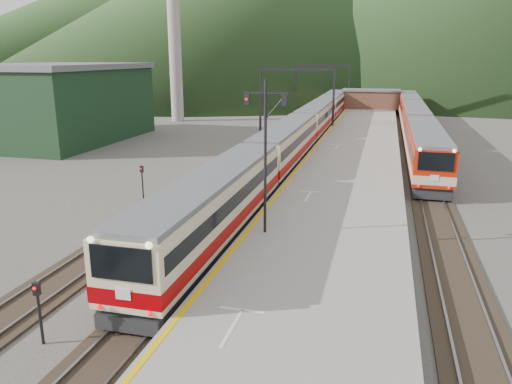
# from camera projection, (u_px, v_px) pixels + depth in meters

# --- Properties ---
(track_main) EXTENTS (2.60, 200.00, 0.23)m
(track_main) POSITION_uv_depth(u_px,v_px,m) (297.00, 155.00, 48.93)
(track_main) COLOR black
(track_main) RESTS_ON ground
(track_far) EXTENTS (2.60, 200.00, 0.23)m
(track_far) POSITION_uv_depth(u_px,v_px,m) (248.00, 152.00, 50.14)
(track_far) COLOR black
(track_far) RESTS_ON ground
(track_second) EXTENTS (2.60, 200.00, 0.23)m
(track_second) POSITION_uv_depth(u_px,v_px,m) (420.00, 161.00, 46.16)
(track_second) COLOR black
(track_second) RESTS_ON ground
(platform) EXTENTS (8.00, 100.00, 1.00)m
(platform) POSITION_uv_depth(u_px,v_px,m) (354.00, 157.00, 45.60)
(platform) COLOR gray
(platform) RESTS_ON ground
(gantry_near) EXTENTS (9.55, 0.25, 8.00)m
(gantry_near) POSITION_uv_depth(u_px,v_px,m) (297.00, 88.00, 62.17)
(gantry_near) COLOR black
(gantry_near) RESTS_ON ground
(gantry_far) EXTENTS (9.55, 0.25, 8.00)m
(gantry_far) POSITION_uv_depth(u_px,v_px,m) (322.00, 79.00, 85.51)
(gantry_far) COLOR black
(gantry_far) RESTS_ON ground
(warehouse) EXTENTS (14.50, 20.50, 8.60)m
(warehouse) POSITION_uv_depth(u_px,v_px,m) (57.00, 103.00, 56.44)
(warehouse) COLOR black
(warehouse) RESTS_ON ground
(smokestack) EXTENTS (1.80, 1.80, 30.00)m
(smokestack) POSITION_uv_depth(u_px,v_px,m) (174.00, 15.00, 70.84)
(smokestack) COLOR #9E998E
(smokestack) RESTS_ON ground
(station_shed) EXTENTS (9.40, 4.40, 3.10)m
(station_shed) POSITION_uv_depth(u_px,v_px,m) (371.00, 99.00, 82.40)
(station_shed) COLOR brown
(station_shed) RESTS_ON platform
(hill_a) EXTENTS (180.00, 180.00, 60.00)m
(hill_a) POSITION_uv_depth(u_px,v_px,m) (264.00, 0.00, 190.74)
(hill_a) COLOR #2C4F23
(hill_a) RESTS_ON ground
(hill_d) EXTENTS (200.00, 200.00, 55.00)m
(hill_d) POSITION_uv_depth(u_px,v_px,m) (136.00, 19.00, 257.41)
(hill_d) COLOR #2C4F23
(hill_d) RESTS_ON ground
(main_train) EXTENTS (2.74, 75.16, 3.34)m
(main_train) POSITION_uv_depth(u_px,v_px,m) (304.00, 131.00, 51.78)
(main_train) COLOR beige
(main_train) RESTS_ON track_main
(second_train) EXTENTS (2.73, 56.15, 3.34)m
(second_train) POSITION_uv_depth(u_px,v_px,m) (415.00, 122.00, 58.70)
(second_train) COLOR #B41F08
(second_train) RESTS_ON track_second
(signal_mast) EXTENTS (2.20, 0.29, 7.39)m
(signal_mast) POSITION_uv_depth(u_px,v_px,m) (265.00, 142.00, 23.55)
(signal_mast) COLOR black
(signal_mast) RESTS_ON platform
(short_signal_a) EXTENTS (0.24, 0.20, 2.27)m
(short_signal_a) POSITION_uv_depth(u_px,v_px,m) (39.00, 305.00, 16.55)
(short_signal_a) COLOR black
(short_signal_a) RESTS_ON ground
(short_signal_b) EXTENTS (0.27, 0.24, 2.27)m
(short_signal_b) POSITION_uv_depth(u_px,v_px,m) (236.00, 165.00, 37.62)
(short_signal_b) COLOR black
(short_signal_b) RESTS_ON ground
(short_signal_c) EXTENTS (0.22, 0.16, 2.27)m
(short_signal_c) POSITION_uv_depth(u_px,v_px,m) (142.00, 178.00, 33.80)
(short_signal_c) COLOR black
(short_signal_c) RESTS_ON ground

